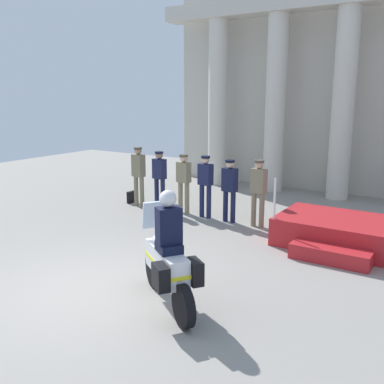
{
  "coord_description": "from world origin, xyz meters",
  "views": [
    {
      "loc": [
        5.28,
        -4.82,
        3.3
      ],
      "look_at": [
        0.44,
        2.73,
        1.28
      ],
      "focal_mm": 40.93,
      "sensor_mm": 36.0,
      "label": 1
    }
  ],
  "objects_px": {
    "officer_in_row_5": "(258,188)",
    "motorcycle_with_rider": "(168,259)",
    "officer_in_row_1": "(159,176)",
    "officer_in_row_4": "(230,186)",
    "officer_in_row_2": "(184,179)",
    "reviewing_stand": "(344,234)",
    "officer_in_row_0": "(139,172)",
    "officer_in_row_3": "(205,181)",
    "briefcase_on_ground": "(131,197)"
  },
  "relations": [
    {
      "from": "officer_in_row_3",
      "to": "officer_in_row_5",
      "type": "bearing_deg",
      "value": -172.88
    },
    {
      "from": "officer_in_row_0",
      "to": "briefcase_on_ground",
      "type": "height_order",
      "value": "officer_in_row_0"
    },
    {
      "from": "officer_in_row_2",
      "to": "officer_in_row_3",
      "type": "distance_m",
      "value": 0.74
    },
    {
      "from": "officer_in_row_1",
      "to": "officer_in_row_2",
      "type": "height_order",
      "value": "officer_in_row_1"
    },
    {
      "from": "officer_in_row_3",
      "to": "officer_in_row_0",
      "type": "bearing_deg",
      "value": 7.63
    },
    {
      "from": "officer_in_row_4",
      "to": "motorcycle_with_rider",
      "type": "xyz_separation_m",
      "value": [
        1.4,
        -4.68,
        -0.17
      ]
    },
    {
      "from": "officer_in_row_0",
      "to": "officer_in_row_3",
      "type": "height_order",
      "value": "officer_in_row_0"
    },
    {
      "from": "reviewing_stand",
      "to": "officer_in_row_3",
      "type": "relative_size",
      "value": 1.69
    },
    {
      "from": "reviewing_stand",
      "to": "officer_in_row_3",
      "type": "xyz_separation_m",
      "value": [
        -3.77,
        0.38,
        0.7
      ]
    },
    {
      "from": "reviewing_stand",
      "to": "officer_in_row_2",
      "type": "relative_size",
      "value": 1.72
    },
    {
      "from": "officer_in_row_5",
      "to": "motorcycle_with_rider",
      "type": "distance_m",
      "value": 4.74
    },
    {
      "from": "officer_in_row_0",
      "to": "officer_in_row_4",
      "type": "distance_m",
      "value": 3.05
    },
    {
      "from": "officer_in_row_2",
      "to": "officer_in_row_5",
      "type": "relative_size",
      "value": 0.98
    },
    {
      "from": "officer_in_row_1",
      "to": "officer_in_row_3",
      "type": "bearing_deg",
      "value": -172.16
    },
    {
      "from": "officer_in_row_5",
      "to": "motorcycle_with_rider",
      "type": "relative_size",
      "value": 0.9
    },
    {
      "from": "officer_in_row_2",
      "to": "briefcase_on_ground",
      "type": "xyz_separation_m",
      "value": [
        -2.04,
        0.13,
        -0.81
      ]
    },
    {
      "from": "reviewing_stand",
      "to": "officer_in_row_4",
      "type": "bearing_deg",
      "value": 173.44
    },
    {
      "from": "motorcycle_with_rider",
      "to": "officer_in_row_1",
      "type": "bearing_deg",
      "value": -16.8
    },
    {
      "from": "officer_in_row_2",
      "to": "officer_in_row_0",
      "type": "bearing_deg",
      "value": 9.59
    },
    {
      "from": "motorcycle_with_rider",
      "to": "officer_in_row_3",
      "type": "bearing_deg",
      "value": -30.31
    },
    {
      "from": "officer_in_row_1",
      "to": "briefcase_on_ground",
      "type": "distance_m",
      "value": 1.51
    },
    {
      "from": "officer_in_row_1",
      "to": "briefcase_on_ground",
      "type": "height_order",
      "value": "officer_in_row_1"
    },
    {
      "from": "officer_in_row_4",
      "to": "briefcase_on_ground",
      "type": "distance_m",
      "value": 3.62
    },
    {
      "from": "officer_in_row_3",
      "to": "briefcase_on_ground",
      "type": "xyz_separation_m",
      "value": [
        -2.77,
        0.18,
        -0.82
      ]
    },
    {
      "from": "reviewing_stand",
      "to": "officer_in_row_5",
      "type": "height_order",
      "value": "officer_in_row_5"
    },
    {
      "from": "briefcase_on_ground",
      "to": "officer_in_row_0",
      "type": "bearing_deg",
      "value": -21.65
    },
    {
      "from": "officer_in_row_5",
      "to": "briefcase_on_ground",
      "type": "relative_size",
      "value": 4.73
    },
    {
      "from": "officer_in_row_3",
      "to": "officer_in_row_5",
      "type": "relative_size",
      "value": 0.99
    },
    {
      "from": "officer_in_row_1",
      "to": "motorcycle_with_rider",
      "type": "bearing_deg",
      "value": 135.53
    },
    {
      "from": "briefcase_on_ground",
      "to": "officer_in_row_4",
      "type": "bearing_deg",
      "value": -3.5
    },
    {
      "from": "reviewing_stand",
      "to": "officer_in_row_1",
      "type": "distance_m",
      "value": 5.36
    },
    {
      "from": "officer_in_row_3",
      "to": "officer_in_row_4",
      "type": "xyz_separation_m",
      "value": [
        0.75,
        -0.03,
        -0.03
      ]
    },
    {
      "from": "officer_in_row_0",
      "to": "officer_in_row_2",
      "type": "distance_m",
      "value": 1.57
    },
    {
      "from": "officer_in_row_1",
      "to": "officer_in_row_2",
      "type": "relative_size",
      "value": 1.02
    },
    {
      "from": "officer_in_row_2",
      "to": "officer_in_row_4",
      "type": "bearing_deg",
      "value": -175.78
    },
    {
      "from": "officer_in_row_5",
      "to": "motorcycle_with_rider",
      "type": "height_order",
      "value": "motorcycle_with_rider"
    },
    {
      "from": "officer_in_row_3",
      "to": "officer_in_row_4",
      "type": "height_order",
      "value": "officer_in_row_3"
    },
    {
      "from": "officer_in_row_0",
      "to": "motorcycle_with_rider",
      "type": "xyz_separation_m",
      "value": [
        4.45,
        -4.7,
        -0.25
      ]
    },
    {
      "from": "reviewing_stand",
      "to": "officer_in_row_4",
      "type": "xyz_separation_m",
      "value": [
        -3.02,
        0.35,
        0.67
      ]
    },
    {
      "from": "officer_in_row_2",
      "to": "reviewing_stand",
      "type": "bearing_deg",
      "value": -177.99
    },
    {
      "from": "officer_in_row_2",
      "to": "officer_in_row_5",
      "type": "height_order",
      "value": "officer_in_row_5"
    },
    {
      "from": "officer_in_row_1",
      "to": "officer_in_row_5",
      "type": "relative_size",
      "value": 1.0
    },
    {
      "from": "officer_in_row_1",
      "to": "briefcase_on_ground",
      "type": "relative_size",
      "value": 4.72
    },
    {
      "from": "officer_in_row_0",
      "to": "briefcase_on_ground",
      "type": "bearing_deg",
      "value": -14.16
    },
    {
      "from": "officer_in_row_5",
      "to": "motorcycle_with_rider",
      "type": "xyz_separation_m",
      "value": [
        0.6,
        -4.7,
        -0.21
      ]
    },
    {
      "from": "officer_in_row_2",
      "to": "officer_in_row_5",
      "type": "distance_m",
      "value": 2.28
    },
    {
      "from": "officer_in_row_1",
      "to": "officer_in_row_4",
      "type": "bearing_deg",
      "value": -173.11
    },
    {
      "from": "officer_in_row_0",
      "to": "briefcase_on_ground",
      "type": "relative_size",
      "value": 4.92
    },
    {
      "from": "officer_in_row_1",
      "to": "officer_in_row_2",
      "type": "xyz_separation_m",
      "value": [
        0.79,
        0.06,
        -0.02
      ]
    },
    {
      "from": "officer_in_row_5",
      "to": "reviewing_stand",
      "type": "bearing_deg",
      "value": 178.04
    }
  ]
}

